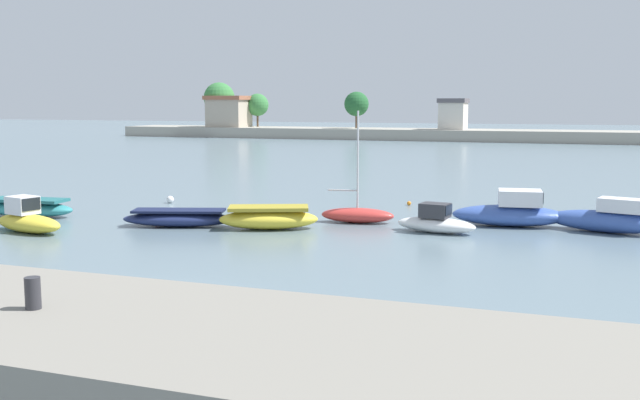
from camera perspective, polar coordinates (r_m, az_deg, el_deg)
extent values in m
plane|color=slate|center=(22.46, -13.58, -8.05)|extent=(400.00, 400.00, 0.00)
cylinder|color=#2D2D33|center=(15.98, -21.53, -6.78)|extent=(0.32, 0.32, 0.66)
ellipsoid|color=teal|center=(41.58, -21.85, -0.66)|extent=(5.34, 2.35, 0.81)
cube|color=#226367|center=(41.51, -21.88, 0.00)|extent=(4.28, 1.95, 0.16)
ellipsoid|color=yellow|center=(36.56, -21.82, -1.70)|extent=(4.41, 2.41, 0.84)
cube|color=silver|center=(36.77, -22.24, -0.36)|extent=(1.49, 1.32, 0.83)
cube|color=black|center=(36.23, -21.66, -0.31)|extent=(0.30, 0.94, 0.58)
ellipsoid|color=navy|center=(36.21, -10.96, -1.48)|extent=(5.74, 3.23, 0.71)
cube|color=#161E41|center=(36.14, -10.98, -0.83)|extent=(4.61, 2.65, 0.12)
ellipsoid|color=yellow|center=(34.91, -4.04, -1.52)|extent=(5.08, 3.50, 0.92)
cube|color=#A8952A|center=(34.83, -4.05, -0.63)|extent=(4.09, 2.87, 0.17)
ellipsoid|color=#C63833|center=(36.69, 2.94, -1.20)|extent=(3.83, 1.76, 0.75)
cylinder|color=silver|center=(36.37, 2.97, 3.16)|extent=(0.10, 0.10, 4.85)
cylinder|color=#B7B7BC|center=(36.65, 1.79, 0.77)|extent=(1.51, 0.28, 0.08)
ellipsoid|color=white|center=(34.31, 9.06, -1.94)|extent=(3.95, 1.98, 0.70)
cube|color=#333338|center=(34.23, 8.98, -0.80)|extent=(1.42, 1.19, 0.66)
cube|color=black|center=(34.02, 10.00, -0.77)|extent=(0.22, 0.90, 0.46)
ellipsoid|color=#3856A8|center=(36.87, 14.55, -1.18)|extent=(5.68, 2.72, 1.03)
cube|color=silver|center=(36.77, 15.36, 0.17)|extent=(2.21, 1.86, 0.75)
cube|color=black|center=(36.82, 16.94, 0.24)|extent=(0.26, 1.46, 0.53)
ellipsoid|color=#3856A8|center=(36.47, 21.36, -1.57)|extent=(5.60, 2.89, 1.00)
cube|color=silver|center=(36.20, 22.59, -0.39)|extent=(2.28, 1.59, 0.63)
sphere|color=white|center=(44.78, -11.63, 0.04)|extent=(0.44, 0.44, 0.44)
sphere|color=red|center=(39.43, -12.76, -1.11)|extent=(0.28, 0.28, 0.28)
sphere|color=orange|center=(43.21, 6.97, -0.25)|extent=(0.25, 0.25, 0.25)
cube|color=#9E998C|center=(119.44, 14.03, 4.91)|extent=(133.62, 9.81, 1.77)
cube|color=#B2A38E|center=(131.78, -7.13, 6.74)|extent=(6.53, 5.71, 4.81)
cube|color=#995B42|center=(131.77, -7.15, 7.93)|extent=(7.18, 6.28, 0.70)
cube|color=beige|center=(119.91, 10.36, 6.46)|extent=(3.99, 5.03, 4.26)
cube|color=#565156|center=(119.89, 10.39, 7.65)|extent=(4.39, 5.53, 0.70)
cylinder|color=brown|center=(132.66, -4.90, 6.23)|extent=(0.36, 0.36, 2.30)
sphere|color=#387A3D|center=(132.63, -4.91, 7.42)|extent=(4.02, 4.02, 4.02)
cylinder|color=brown|center=(133.14, -7.85, 6.32)|extent=(0.36, 0.36, 2.91)
sphere|color=#387A3D|center=(133.12, -7.88, 7.90)|extent=(5.55, 5.55, 5.55)
cylinder|color=brown|center=(123.98, 2.86, 6.19)|extent=(0.36, 0.36, 2.43)
sphere|color=#235B2D|center=(123.95, 2.87, 7.51)|extent=(4.13, 4.13, 4.13)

